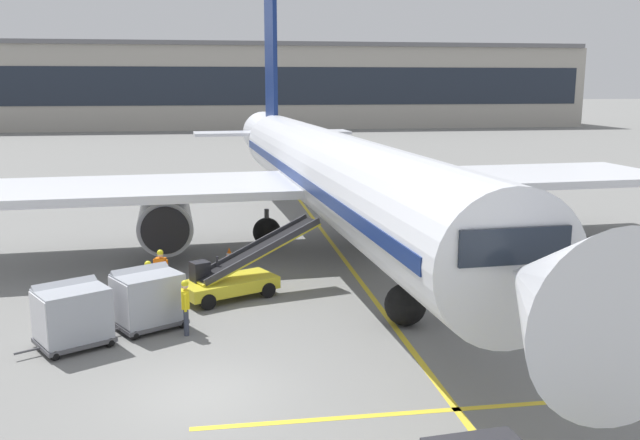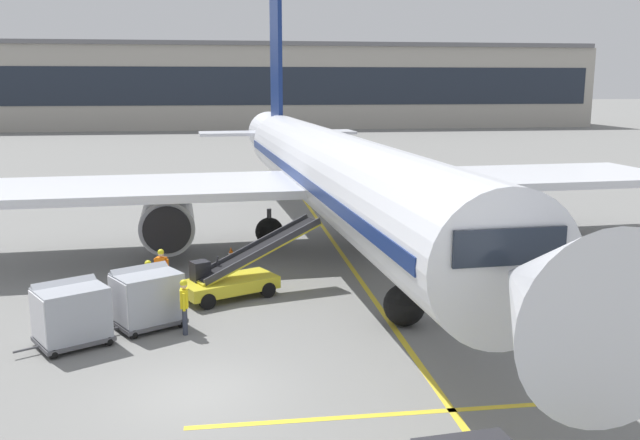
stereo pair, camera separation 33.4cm
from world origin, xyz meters
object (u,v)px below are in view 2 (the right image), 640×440
(baggage_cart_lead, at_px, (146,297))
(baggage_cart_second, at_px, (71,313))
(ground_crew_by_carts, at_px, (184,303))
(belt_loader, at_px, (235,275))
(ground_crew_marshaller, at_px, (162,269))
(ground_crew_wingwalker, at_px, (164,291))
(safety_cone_engine_keepout, at_px, (231,255))
(parked_airplane, at_px, (330,173))
(ground_crew_by_loader, at_px, (149,281))

(baggage_cart_lead, height_order, baggage_cart_second, same)
(ground_crew_by_carts, bearing_deg, belt_loader, 65.85)
(baggage_cart_lead, height_order, ground_crew_marshaller, baggage_cart_lead)
(ground_crew_marshaller, height_order, ground_crew_wingwalker, same)
(ground_crew_by_carts, xyz_separation_m, safety_cone_engine_keepout, (1.52, 8.42, -0.66))
(ground_crew_wingwalker, bearing_deg, belt_loader, 44.51)
(belt_loader, height_order, ground_crew_by_carts, belt_loader)
(parked_airplane, xyz_separation_m, ground_crew_marshaller, (-7.24, -6.63, -2.55))
(belt_loader, relative_size, ground_crew_marshaller, 3.12)
(ground_crew_marshaller, bearing_deg, parked_airplane, 42.49)
(baggage_cart_second, xyz_separation_m, ground_crew_by_carts, (3.26, 0.47, -0.00))
(baggage_cart_lead, distance_m, baggage_cart_second, 2.41)
(ground_crew_by_loader, bearing_deg, belt_loader, 20.33)
(ground_crew_by_loader, height_order, ground_crew_by_carts, same)
(ground_crew_wingwalker, relative_size, safety_cone_engine_keepout, 2.49)
(ground_crew_by_loader, xyz_separation_m, ground_crew_marshaller, (0.29, 1.56, 0.00))
(baggage_cart_second, xyz_separation_m, safety_cone_engine_keepout, (4.78, 8.89, -0.66))
(baggage_cart_second, bearing_deg, ground_crew_by_loader, 57.09)
(baggage_cart_lead, xyz_separation_m, ground_crew_marshaller, (0.19, 3.28, -0.00))
(ground_crew_by_carts, relative_size, safety_cone_engine_keepout, 2.49)
(baggage_cart_second, xyz_separation_m, ground_crew_wingwalker, (2.54, 1.79, -0.00))
(parked_airplane, distance_m, ground_crew_marshaller, 10.15)
(belt_loader, distance_m, safety_cone_engine_keepout, 4.82)
(ground_crew_by_carts, relative_size, ground_crew_wingwalker, 1.00)
(belt_loader, height_order, ground_crew_marshaller, belt_loader)
(ground_crew_by_loader, height_order, safety_cone_engine_keepout, ground_crew_by_loader)
(baggage_cart_lead, bearing_deg, safety_cone_engine_keepout, 70.21)
(baggage_cart_second, height_order, ground_crew_marshaller, baggage_cart_second)
(parked_airplane, height_order, safety_cone_engine_keepout, parked_airplane)
(ground_crew_wingwalker, bearing_deg, parked_airplane, 53.59)
(belt_loader, bearing_deg, ground_crew_by_carts, -114.15)
(parked_airplane, relative_size, baggage_cart_lead, 15.81)
(parked_airplane, bearing_deg, ground_crew_by_loader, -132.62)
(ground_crew_wingwalker, xyz_separation_m, safety_cone_engine_keepout, (2.24, 7.10, -0.66))
(ground_crew_wingwalker, bearing_deg, baggage_cart_lead, -134.50)
(parked_airplane, relative_size, safety_cone_engine_keepout, 62.07)
(parked_airplane, relative_size, ground_crew_by_loader, 24.95)
(ground_crew_by_carts, bearing_deg, safety_cone_engine_keepout, 79.77)
(ground_crew_by_carts, height_order, ground_crew_wingwalker, same)
(baggage_cart_lead, relative_size, ground_crew_by_carts, 1.58)
(belt_loader, relative_size, ground_crew_wingwalker, 3.12)
(belt_loader, distance_m, ground_crew_wingwalker, 3.29)
(ground_crew_by_loader, distance_m, ground_crew_by_carts, 2.85)
(baggage_cart_second, bearing_deg, ground_crew_by_carts, 8.13)
(baggage_cart_second, distance_m, ground_crew_by_carts, 3.29)
(baggage_cart_lead, xyz_separation_m, ground_crew_by_carts, (1.22, -0.81, -0.00))
(parked_airplane, bearing_deg, ground_crew_marshaller, -137.51)
(baggage_cart_lead, relative_size, safety_cone_engine_keepout, 3.93)
(belt_loader, xyz_separation_m, ground_crew_by_carts, (-1.62, -3.62, 0.18))
(ground_crew_marshaller, bearing_deg, belt_loader, -9.94)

